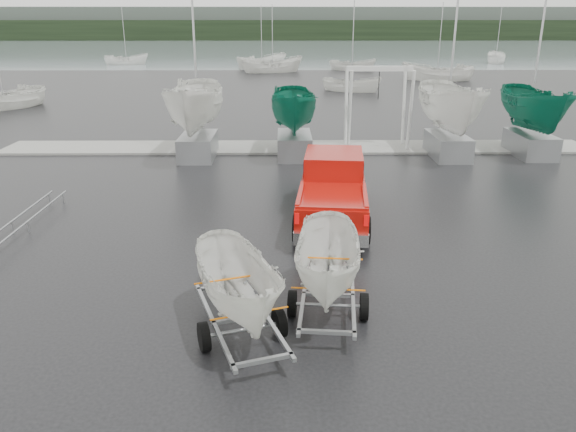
% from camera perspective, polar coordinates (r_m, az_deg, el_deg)
% --- Properties ---
extents(ground_plane, '(120.00, 120.00, 0.00)m').
position_cam_1_polar(ground_plane, '(16.79, 2.14, -2.75)').
color(ground_plane, black).
rests_on(ground_plane, ground).
extents(lake, '(300.00, 300.00, 0.00)m').
position_cam_1_polar(lake, '(115.71, -0.21, 16.25)').
color(lake, gray).
rests_on(lake, ground).
extents(dock, '(30.00, 3.00, 0.12)m').
position_cam_1_polar(dock, '(29.22, 0.97, 6.99)').
color(dock, gray).
rests_on(dock, ground).
extents(treeline, '(300.00, 8.00, 6.00)m').
position_cam_1_polar(treeline, '(185.56, -0.37, 18.36)').
color(treeline, black).
rests_on(treeline, ground).
extents(far_hill, '(300.00, 6.00, 10.00)m').
position_cam_1_polar(far_hill, '(193.54, -0.38, 19.00)').
color(far_hill, '#4C5651').
rests_on(far_hill, ground).
extents(pickup_truck, '(2.75, 6.35, 2.05)m').
position_cam_1_polar(pickup_truck, '(18.71, 4.60, 3.03)').
color(pickup_truck, '#9F0E08').
rests_on(pickup_truck, ground).
extents(trailer_hitched, '(1.83, 3.70, 4.37)m').
position_cam_1_polar(trailer_hitched, '(12.02, 4.33, 0.22)').
color(trailer_hitched, gray).
rests_on(trailer_hitched, ground).
extents(trailer_parked, '(2.29, 3.79, 4.27)m').
position_cam_1_polar(trailer_parked, '(11.05, -5.18, -1.85)').
color(trailer_parked, gray).
rests_on(trailer_parked, ground).
extents(boat_hoist, '(3.30, 2.18, 4.12)m').
position_cam_1_polar(boat_hoist, '(29.17, 9.15, 11.96)').
color(boat_hoist, silver).
rests_on(boat_hoist, ground).
extents(keelboat_0, '(2.54, 3.20, 10.71)m').
position_cam_1_polar(keelboat_0, '(26.93, -9.51, 14.28)').
color(keelboat_0, gray).
rests_on(keelboat_0, ground).
extents(keelboat_1, '(2.17, 3.20, 6.88)m').
position_cam_1_polar(keelboat_1, '(26.89, 0.67, 13.18)').
color(keelboat_1, gray).
rests_on(keelboat_1, ground).
extents(keelboat_2, '(2.47, 3.20, 10.65)m').
position_cam_1_polar(keelboat_2, '(27.80, 16.54, 13.70)').
color(keelboat_2, gray).
rests_on(keelboat_2, ground).
extents(keelboat_3, '(2.25, 3.20, 10.41)m').
position_cam_1_polar(keelboat_3, '(29.56, 24.16, 12.38)').
color(keelboat_3, gray).
rests_on(keelboat_3, ground).
extents(mast_rack_0, '(0.56, 6.50, 0.06)m').
position_cam_1_polar(mast_rack_0, '(19.40, -25.61, -0.51)').
color(mast_rack_0, gray).
rests_on(mast_rack_0, ground).
extents(moored_boat_0, '(3.68, 3.69, 11.45)m').
position_cam_1_polar(moored_boat_0, '(47.47, -26.79, 9.71)').
color(moored_boat_0, silver).
rests_on(moored_boat_0, ground).
extents(moored_boat_1, '(3.82, 3.77, 11.93)m').
position_cam_1_polar(moored_boat_1, '(72.34, -1.56, 14.37)').
color(moored_boat_1, silver).
rests_on(moored_boat_1, ground).
extents(moored_boat_2, '(2.88, 2.85, 10.84)m').
position_cam_1_polar(moored_boat_2, '(53.32, 6.43, 12.47)').
color(moored_boat_2, silver).
rests_on(moored_boat_2, ground).
extents(moored_boat_3, '(3.60, 3.55, 11.85)m').
position_cam_1_polar(moored_boat_3, '(64.74, 14.87, 13.17)').
color(moored_boat_3, silver).
rests_on(moored_boat_3, ground).
extents(moored_boat_4, '(2.83, 2.78, 11.16)m').
position_cam_1_polar(moored_boat_4, '(88.53, -16.06, 14.58)').
color(moored_boat_4, silver).
rests_on(moored_boat_4, ground).
extents(moored_boat_5, '(4.27, 4.25, 11.99)m').
position_cam_1_polar(moored_boat_5, '(78.25, -2.67, 14.74)').
color(moored_boat_5, silver).
rests_on(moored_boat_5, ground).
extents(moored_boat_6, '(2.99, 2.95, 11.07)m').
position_cam_1_polar(moored_boat_6, '(75.59, 6.52, 14.48)').
color(moored_boat_6, silver).
rests_on(moored_boat_6, ground).
extents(moored_boat_7, '(3.19, 3.24, 11.41)m').
position_cam_1_polar(moored_boat_7, '(93.67, 20.31, 14.37)').
color(moored_boat_7, silver).
rests_on(moored_boat_7, ground).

